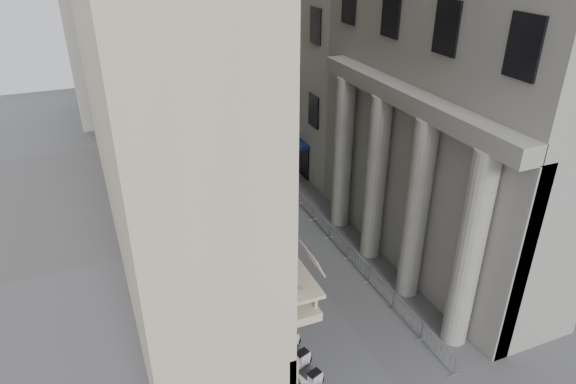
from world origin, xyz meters
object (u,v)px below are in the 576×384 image
(info_kiosk, at_px, (251,238))
(pedestrian_b, at_px, (231,130))
(street_lamp, at_px, (227,185))
(security_tent, at_px, (247,190))
(pedestrian_a, at_px, (241,182))

(info_kiosk, xyz_separation_m, pedestrian_b, (4.51, 18.99, -0.23))
(street_lamp, bearing_deg, pedestrian_b, 57.83)
(security_tent, xyz_separation_m, pedestrian_a, (1.00, 4.61, -1.77))
(street_lamp, relative_size, pedestrian_a, 4.91)
(pedestrian_a, xyz_separation_m, pedestrian_b, (2.61, 11.10, -0.06))
(street_lamp, relative_size, pedestrian_b, 5.30)
(pedestrian_a, height_order, pedestrian_b, pedestrian_a)
(info_kiosk, relative_size, pedestrian_b, 1.27)
(security_tent, distance_m, info_kiosk, 3.76)
(street_lamp, xyz_separation_m, info_kiosk, (1.38, 0.30, -4.01))
(security_tent, bearing_deg, pedestrian_a, 77.74)
(security_tent, xyz_separation_m, info_kiosk, (-0.90, -3.28, -1.60))
(security_tent, bearing_deg, pedestrian_b, 77.06)
(info_kiosk, height_order, pedestrian_b, info_kiosk)
(security_tent, height_order, info_kiosk, security_tent)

